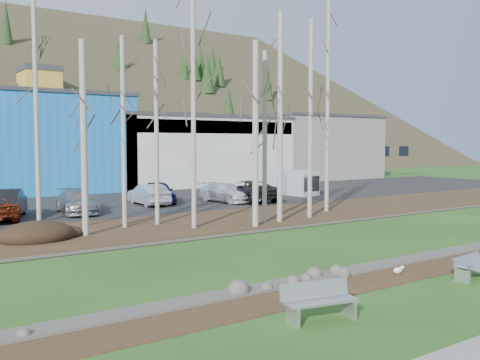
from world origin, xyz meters
TOP-DOWN VIEW (x-y plane):
  - ground at (0.00, 0.00)m, footprint 200.00×200.00m
  - dirt_strip at (0.00, 2.10)m, footprint 80.00×1.80m
  - near_bank_rocks at (0.00, 3.10)m, footprint 80.00×0.80m
  - river at (0.00, 7.20)m, footprint 80.00×8.00m
  - far_bank_rocks at (0.00, 11.30)m, footprint 80.00×0.80m
  - far_bank at (0.00, 14.50)m, footprint 80.00×7.00m
  - parking_lot at (0.00, 25.00)m, footprint 80.00×14.00m
  - building_white at (12.00, 38.98)m, footprint 18.36×12.24m
  - building_grey at (28.00, 39.00)m, footprint 14.28×12.24m
  - bench_intact at (-5.87, 0.26)m, footprint 1.88×0.89m
  - bench_damaged at (0.67, 0.49)m, footprint 1.63×0.68m
  - seagull at (-0.92, 1.97)m, footprint 0.42×0.21m
  - dirt_mound at (-8.90, 13.85)m, footprint 3.02×2.13m
  - birch_1 at (-8.61, 14.63)m, footprint 0.19×0.19m
  - birch_2 at (-6.84, 13.94)m, footprint 0.27×0.27m
  - birch_3 at (-1.96, 13.03)m, footprint 0.22×0.22m
  - birch_4 at (0.68, 11.73)m, footprint 0.29×0.29m
  - birch_5 at (-2.89, 15.04)m, footprint 0.22×0.22m
  - birch_6 at (1.97, 12.71)m, footprint 0.23×0.23m
  - birch_7 at (2.63, 12.31)m, footprint 0.27×0.27m
  - birch_8 at (4.97, 12.64)m, footprint 0.24×0.24m
  - birch_9 at (7.47, 13.95)m, footprint 0.23×0.23m
  - birch_10 at (-4.59, 15.04)m, footprint 0.22×0.22m
  - car_1 at (-8.66, 21.42)m, footprint 3.20×5.14m
  - car_3 at (-4.84, 21.44)m, footprint 2.40×4.73m
  - car_4 at (1.33, 23.58)m, footprint 2.71×4.55m
  - car_5 at (0.23, 22.75)m, footprint 1.60×4.15m
  - car_6 at (6.77, 21.01)m, footprint 2.42×5.20m
  - car_7 at (5.35, 21.48)m, footprint 2.32×4.56m
  - van_white at (12.51, 22.95)m, footprint 2.21×4.46m

SIDE VIEW (x-z plane):
  - ground at x=0.00m, z-range 0.00..0.00m
  - near_bank_rocks at x=0.00m, z-range -0.25..0.25m
  - river at x=0.00m, z-range -0.45..0.45m
  - far_bank_rocks at x=0.00m, z-range -0.23..0.23m
  - dirt_strip at x=0.00m, z-range 0.00..0.03m
  - parking_lot at x=0.00m, z-range 0.00..0.14m
  - far_bank at x=0.00m, z-range 0.00..0.15m
  - seagull at x=-0.92m, z-range 0.02..0.33m
  - bench_damaged at x=0.67m, z-range 0.00..0.71m
  - dirt_mound at x=-8.90m, z-range 0.15..0.74m
  - bench_intact at x=-5.87m, z-range 0.00..0.91m
  - car_7 at x=5.35m, z-range 0.14..1.41m
  - car_3 at x=-4.84m, z-range 0.14..1.46m
  - car_5 at x=0.23m, z-range 0.14..1.49m
  - car_6 at x=6.77m, z-range 0.14..1.58m
  - car_4 at x=1.33m, z-range 0.14..1.59m
  - car_1 at x=-8.66m, z-range 0.14..1.74m
  - van_white at x=12.51m, z-range 0.14..2.02m
  - building_white at x=12.00m, z-range 0.01..6.81m
  - building_grey at x=28.00m, z-range 0.01..7.31m
  - birch_2 at x=-6.84m, z-range 0.15..8.54m
  - birch_6 at x=1.97m, z-range 0.15..8.74m
  - birch_4 at x=0.68m, z-range 0.15..8.96m
  - birch_5 at x=-2.89m, z-range 0.15..9.12m
  - birch_10 at x=-4.59m, z-range 0.15..9.12m
  - birch_1 at x=-8.61m, z-range 0.15..10.22m
  - birch_8 at x=4.97m, z-range 0.15..10.65m
  - birch_7 at x=2.63m, z-range 0.15..10.71m
  - birch_3 at x=-1.96m, z-range 0.15..11.47m
  - birch_9 at x=7.47m, z-range 0.15..13.08m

